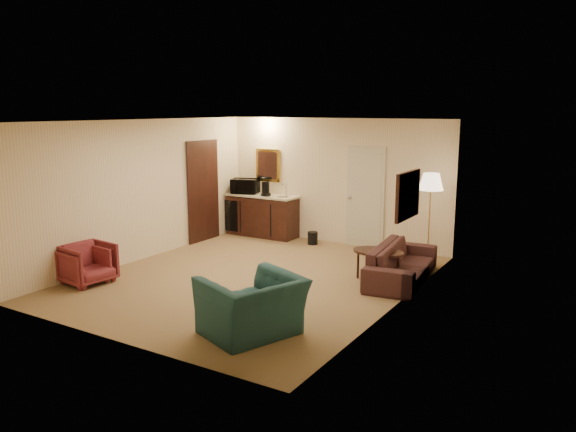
{
  "coord_description": "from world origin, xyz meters",
  "views": [
    {
      "loc": [
        5.16,
        -7.42,
        2.81
      ],
      "look_at": [
        0.36,
        0.5,
        1.01
      ],
      "focal_mm": 35.0,
      "sensor_mm": 36.0,
      "label": 1
    }
  ],
  "objects_px": {
    "wetbar_cabinet": "(262,215)",
    "waste_bin": "(313,238)",
    "sofa": "(402,257)",
    "rose_chair_far": "(88,261)",
    "coffee_maker": "(266,189)",
    "rose_chair_near": "(84,265)",
    "coffee_table": "(378,265)",
    "microwave": "(245,184)",
    "teal_armchair": "(252,297)",
    "floor_lamp": "(429,219)"
  },
  "relations": [
    {
      "from": "rose_chair_near",
      "to": "microwave",
      "type": "distance_m",
      "value": 4.46
    },
    {
      "from": "rose_chair_far",
      "to": "floor_lamp",
      "type": "relative_size",
      "value": 0.43
    },
    {
      "from": "wetbar_cabinet",
      "to": "waste_bin",
      "type": "relative_size",
      "value": 6.18
    },
    {
      "from": "rose_chair_near",
      "to": "coffee_maker",
      "type": "bearing_deg",
      "value": -2.53
    },
    {
      "from": "microwave",
      "to": "coffee_maker",
      "type": "height_order",
      "value": "microwave"
    },
    {
      "from": "waste_bin",
      "to": "microwave",
      "type": "height_order",
      "value": "microwave"
    },
    {
      "from": "teal_armchair",
      "to": "coffee_maker",
      "type": "distance_m",
      "value": 5.43
    },
    {
      "from": "wetbar_cabinet",
      "to": "sofa",
      "type": "height_order",
      "value": "wetbar_cabinet"
    },
    {
      "from": "wetbar_cabinet",
      "to": "waste_bin",
      "type": "bearing_deg",
      "value": -5.6
    },
    {
      "from": "microwave",
      "to": "coffee_maker",
      "type": "distance_m",
      "value": 0.62
    },
    {
      "from": "rose_chair_near",
      "to": "wetbar_cabinet",
      "type": "bearing_deg",
      "value": -0.29
    },
    {
      "from": "sofa",
      "to": "rose_chair_near",
      "type": "xyz_separation_m",
      "value": [
        -4.3,
        -2.85,
        -0.08
      ]
    },
    {
      "from": "sofa",
      "to": "coffee_table",
      "type": "xyz_separation_m",
      "value": [
        -0.35,
        -0.17,
        -0.15
      ]
    },
    {
      "from": "floor_lamp",
      "to": "waste_bin",
      "type": "relative_size",
      "value": 6.3
    },
    {
      "from": "microwave",
      "to": "rose_chair_near",
      "type": "bearing_deg",
      "value": -108.94
    },
    {
      "from": "wetbar_cabinet",
      "to": "rose_chair_far",
      "type": "relative_size",
      "value": 2.27
    },
    {
      "from": "sofa",
      "to": "floor_lamp",
      "type": "distance_m",
      "value": 1.31
    },
    {
      "from": "coffee_maker",
      "to": "sofa",
      "type": "bearing_deg",
      "value": -36.86
    },
    {
      "from": "rose_chair_near",
      "to": "coffee_maker",
      "type": "xyz_separation_m",
      "value": [
        0.66,
        4.3,
        0.75
      ]
    },
    {
      "from": "floor_lamp",
      "to": "teal_armchair",
      "type": "bearing_deg",
      "value": -101.12
    },
    {
      "from": "teal_armchair",
      "to": "floor_lamp",
      "type": "bearing_deg",
      "value": -170.07
    },
    {
      "from": "waste_bin",
      "to": "sofa",
      "type": "bearing_deg",
      "value": -30.08
    },
    {
      "from": "teal_armchair",
      "to": "microwave",
      "type": "xyz_separation_m",
      "value": [
        -3.44,
        4.69,
        0.62
      ]
    },
    {
      "from": "rose_chair_far",
      "to": "coffee_table",
      "type": "bearing_deg",
      "value": -50.33
    },
    {
      "from": "teal_armchair",
      "to": "waste_bin",
      "type": "distance_m",
      "value": 4.87
    },
    {
      "from": "coffee_maker",
      "to": "floor_lamp",
      "type": "bearing_deg",
      "value": -18.55
    },
    {
      "from": "waste_bin",
      "to": "coffee_maker",
      "type": "relative_size",
      "value": 0.87
    },
    {
      "from": "floor_lamp",
      "to": "coffee_maker",
      "type": "xyz_separation_m",
      "value": [
        -3.69,
        0.22,
        0.24
      ]
    },
    {
      "from": "teal_armchair",
      "to": "rose_chair_near",
      "type": "xyz_separation_m",
      "value": [
        -3.49,
        0.3,
        -0.18
      ]
    },
    {
      "from": "sofa",
      "to": "coffee_maker",
      "type": "bearing_deg",
      "value": 61.62
    },
    {
      "from": "sofa",
      "to": "rose_chair_far",
      "type": "xyz_separation_m",
      "value": [
        -4.3,
        -2.77,
        -0.04
      ]
    },
    {
      "from": "teal_armchair",
      "to": "floor_lamp",
      "type": "xyz_separation_m",
      "value": [
        0.86,
        4.38,
        0.33
      ]
    },
    {
      "from": "wetbar_cabinet",
      "to": "coffee_maker",
      "type": "distance_m",
      "value": 0.64
    },
    {
      "from": "rose_chair_near",
      "to": "rose_chair_far",
      "type": "bearing_deg",
      "value": 6.2
    },
    {
      "from": "waste_bin",
      "to": "teal_armchair",
      "type": "bearing_deg",
      "value": -70.27
    },
    {
      "from": "waste_bin",
      "to": "rose_chair_near",
      "type": "bearing_deg",
      "value": -113.44
    },
    {
      "from": "coffee_table",
      "to": "floor_lamp",
      "type": "distance_m",
      "value": 1.57
    },
    {
      "from": "rose_chair_far",
      "to": "coffee_maker",
      "type": "bearing_deg",
      "value": -2.57
    },
    {
      "from": "waste_bin",
      "to": "coffee_table",
      "type": "bearing_deg",
      "value": -37.09
    },
    {
      "from": "coffee_table",
      "to": "floor_lamp",
      "type": "xyz_separation_m",
      "value": [
        0.4,
        1.4,
        0.59
      ]
    },
    {
      "from": "sofa",
      "to": "rose_chair_far",
      "type": "bearing_deg",
      "value": 116.2
    },
    {
      "from": "teal_armchair",
      "to": "coffee_table",
      "type": "distance_m",
      "value": 3.03
    },
    {
      "from": "coffee_table",
      "to": "microwave",
      "type": "xyz_separation_m",
      "value": [
        -3.9,
        1.71,
        0.87
      ]
    },
    {
      "from": "coffee_table",
      "to": "floor_lamp",
      "type": "relative_size",
      "value": 0.52
    },
    {
      "from": "sofa",
      "to": "teal_armchair",
      "type": "xyz_separation_m",
      "value": [
        -0.81,
        -3.15,
        0.1
      ]
    },
    {
      "from": "coffee_maker",
      "to": "teal_armchair",
      "type": "bearing_deg",
      "value": -73.5
    },
    {
      "from": "teal_armchair",
      "to": "coffee_table",
      "type": "relative_size",
      "value": 1.33
    },
    {
      "from": "coffee_table",
      "to": "teal_armchair",
      "type": "bearing_deg",
      "value": -98.8
    },
    {
      "from": "coffee_table",
      "to": "microwave",
      "type": "bearing_deg",
      "value": 156.34
    },
    {
      "from": "sofa",
      "to": "rose_chair_far",
      "type": "height_order",
      "value": "sofa"
    }
  ]
}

